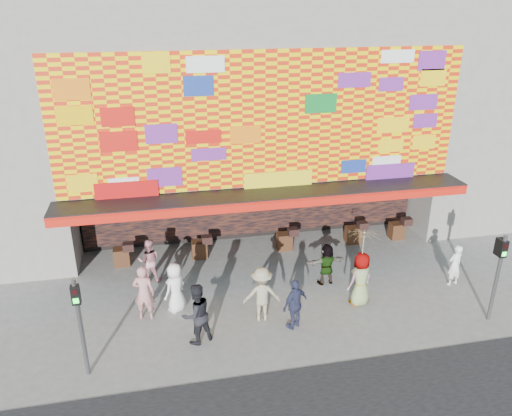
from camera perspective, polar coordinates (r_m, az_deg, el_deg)
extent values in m
plane|color=slate|center=(16.71, 3.97, -12.15)|extent=(90.00, 90.00, 0.00)
cube|color=gray|center=(21.72, -1.39, 14.70)|extent=(15.00, 8.00, 7.00)
cube|color=black|center=(23.88, -1.71, 3.07)|extent=(15.00, 6.00, 3.00)
cube|color=gray|center=(20.14, -20.48, -2.32)|extent=(0.40, 2.00, 3.00)
cube|color=gray|center=(22.79, 18.55, 0.86)|extent=(0.40, 2.00, 3.00)
cube|color=black|center=(18.22, 1.37, 1.70)|extent=(15.20, 1.60, 0.12)
cube|color=red|center=(17.57, 1.94, 0.34)|extent=(15.20, 0.04, 0.35)
cube|color=#FFD900|center=(17.99, 1.03, 9.93)|extent=(14.80, 0.08, 4.90)
cube|color=black|center=(20.98, -0.19, 0.36)|extent=(14.00, 0.25, 2.50)
cylinder|color=#59595B|center=(14.34, -19.35, -12.86)|extent=(0.12, 0.12, 3.00)
cube|color=black|center=(13.78, -19.92, -9.29)|extent=(0.22, 0.18, 0.55)
cube|color=black|center=(13.63, -20.03, -9.03)|extent=(0.14, 0.02, 0.14)
cube|color=#19E533|center=(13.76, -19.89, -9.96)|extent=(0.14, 0.02, 0.14)
cylinder|color=#59595B|center=(17.39, 25.79, -7.30)|extent=(0.12, 0.12, 3.00)
cube|color=black|center=(16.93, 26.39, -4.20)|extent=(0.22, 0.18, 0.55)
cube|color=black|center=(16.81, 26.66, -3.95)|extent=(0.14, 0.02, 0.14)
cube|color=#19E533|center=(16.92, 26.51, -4.74)|extent=(0.14, 0.02, 0.14)
imported|color=white|center=(16.68, -9.19, -8.96)|extent=(0.98, 0.97, 1.71)
imported|color=tan|center=(16.43, -12.69, -9.42)|extent=(0.77, 0.59, 1.89)
imported|color=black|center=(15.14, -6.83, -11.94)|extent=(1.16, 1.06, 1.94)
imported|color=gray|center=(16.02, 0.65, -9.82)|extent=(1.24, 0.78, 1.84)
imported|color=#2D3150|center=(15.74, 4.47, -10.87)|extent=(1.07, 0.86, 1.70)
imported|color=gray|center=(18.16, 8.06, -6.37)|extent=(1.47, 0.55, 1.55)
imported|color=gray|center=(17.10, 11.87, -7.96)|extent=(1.08, 0.89, 1.90)
imported|color=white|center=(19.28, 21.77, -6.07)|extent=(0.63, 0.49, 1.55)
imported|color=pink|center=(18.52, -12.13, -5.89)|extent=(0.87, 0.71, 1.65)
imported|color=beige|center=(16.51, 12.22, -4.19)|extent=(1.39, 1.40, 1.02)
cylinder|color=#4C3326|center=(16.95, 11.95, -7.08)|extent=(0.02, 0.02, 1.00)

